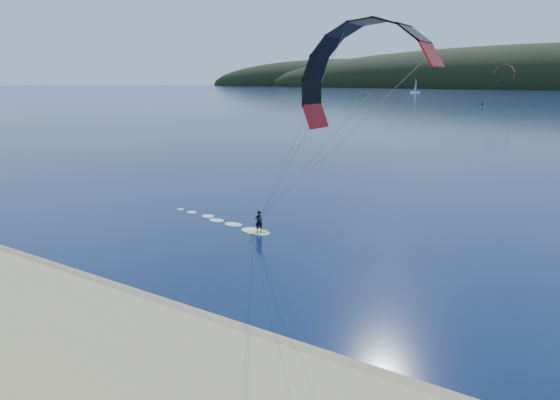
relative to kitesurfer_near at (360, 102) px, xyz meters
name	(u,v)px	position (x,y,z in m)	size (l,w,h in m)	color
ground	(106,368)	(-5.17, -11.90, -10.01)	(1800.00, 1800.00, 0.00)	#071435
wet_sand	(185,321)	(-5.17, -7.40, -9.96)	(220.00, 2.50, 0.10)	#8E7753
kitesurfer_near	(360,102)	(0.00, 0.00, 0.00)	(25.39, 9.10, 15.46)	#B3D118
kitesurfer_far	(504,75)	(-24.53, 189.42, 2.71)	(12.91, 8.04, 16.25)	#B3D118
sailboat	(415,92)	(-125.43, 394.69, -9.14)	(8.38, 5.31, 11.78)	white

